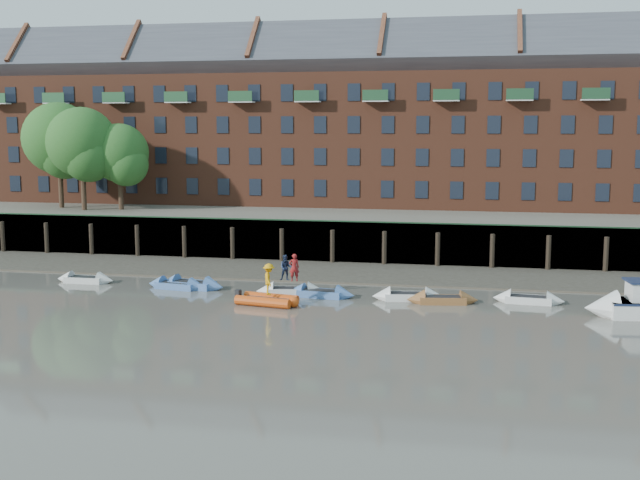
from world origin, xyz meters
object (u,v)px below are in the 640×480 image
(rib_tender, at_px, (269,300))
(person_rower_a, at_px, (294,267))
(rowboat_2, at_px, (192,285))
(person_rib_crew, at_px, (269,279))
(rowboat_1, at_px, (177,285))
(rowboat_0, at_px, (85,280))
(rowboat_5, at_px, (408,296))
(motor_launch, at_px, (636,305))
(rowboat_3, at_px, (291,291))
(rowboat_4, at_px, (321,293))
(person_rower_b, at_px, (286,268))
(rowboat_7, at_px, (528,299))
(rowboat_6, at_px, (442,300))

(rib_tender, bearing_deg, person_rower_a, 87.03)
(rowboat_2, xyz_separation_m, person_rower_a, (6.97, -0.58, 1.48))
(person_rib_crew, bearing_deg, rowboat_1, 46.57)
(rowboat_0, bearing_deg, person_rib_crew, -16.82)
(rowboat_2, relative_size, rowboat_5, 1.05)
(motor_launch, bearing_deg, rowboat_3, -12.69)
(rowboat_3, relative_size, rowboat_4, 1.01)
(rowboat_1, relative_size, person_rower_b, 2.65)
(rowboat_2, xyz_separation_m, person_rib_crew, (6.18, -3.76, 1.30))
(motor_launch, bearing_deg, rowboat_2, -12.65)
(rowboat_0, height_order, rowboat_4, rowboat_4)
(rowboat_2, bearing_deg, rowboat_5, 7.42)
(rowboat_0, distance_m, rowboat_1, 6.87)
(rowboat_7, bearing_deg, person_rower_b, -173.71)
(person_rower_b, bearing_deg, person_rib_crew, -104.24)
(rib_tender, distance_m, motor_launch, 20.67)
(rowboat_4, distance_m, rowboat_6, 7.47)
(rowboat_6, bearing_deg, rib_tender, -175.19)
(person_rower_b, bearing_deg, rowboat_2, 165.57)
(rowboat_5, bearing_deg, rowboat_7, -4.29)
(person_rower_a, bearing_deg, rib_tender, 54.83)
(rowboat_2, distance_m, rowboat_6, 16.25)
(rowboat_3, distance_m, rowboat_4, 2.01)
(rowboat_1, distance_m, person_rower_a, 8.04)
(rowboat_1, relative_size, rowboat_4, 0.97)
(rowboat_0, bearing_deg, person_rower_a, -4.03)
(rowboat_6, bearing_deg, rowboat_7, 3.45)
(motor_launch, bearing_deg, rowboat_0, -12.00)
(rowboat_7, height_order, person_rower_b, person_rower_b)
(rib_tender, bearing_deg, motor_launch, 13.48)
(rowboat_2, relative_size, rowboat_7, 1.11)
(rowboat_3, xyz_separation_m, rib_tender, (-0.55, -3.08, 0.06))
(rowboat_4, height_order, person_rib_crew, person_rib_crew)
(person_rower_a, relative_size, person_rower_b, 1.07)
(person_rower_a, xyz_separation_m, person_rib_crew, (-0.78, -3.18, -0.18))
(rowboat_5, bearing_deg, rowboat_1, 169.45)
(rowboat_4, height_order, rowboat_7, rowboat_4)
(rib_tender, bearing_deg, rowboat_1, 164.90)
(rowboat_7, bearing_deg, motor_launch, -18.15)
(rowboat_4, bearing_deg, rowboat_0, -178.19)
(rowboat_6, relative_size, motor_launch, 0.66)
(rowboat_6, bearing_deg, rowboat_5, 156.88)
(rowboat_1, height_order, person_rib_crew, person_rib_crew)
(person_rower_a, bearing_deg, rowboat_3, 1.24)
(rowboat_1, bearing_deg, person_rib_crew, -17.09)
(rowboat_6, distance_m, rowboat_7, 5.15)
(rib_tender, height_order, motor_launch, motor_launch)
(rowboat_4, bearing_deg, person_rower_b, 172.85)
(motor_launch, xyz_separation_m, person_rower_a, (-19.87, 2.17, 1.04))
(rowboat_7, relative_size, motor_launch, 0.64)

